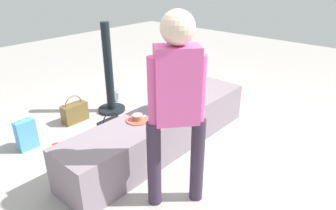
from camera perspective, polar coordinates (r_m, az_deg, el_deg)
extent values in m
plane|color=#A6A09C|center=(3.33, -0.80, -7.95)|extent=(12.00, 12.00, 0.00)
cube|color=gray|center=(3.22, -0.83, -4.67)|extent=(2.38, 0.51, 0.44)
cylinder|color=#1C1F4A|center=(3.02, -0.26, -1.29)|extent=(0.08, 0.25, 0.08)
cylinder|color=#1C1F4A|center=(3.10, 1.09, -0.58)|extent=(0.08, 0.25, 0.08)
cube|color=#3790D8|center=(3.06, -1.18, 2.05)|extent=(0.21, 0.14, 0.28)
sphere|color=beige|center=(2.98, -1.22, 6.01)|extent=(0.16, 0.16, 0.16)
cylinder|color=beige|center=(2.99, -2.62, 1.31)|extent=(0.05, 0.05, 0.21)
cylinder|color=beige|center=(3.15, 0.19, 2.59)|extent=(0.05, 0.05, 0.21)
cylinder|color=#35283C|center=(2.48, 5.52, -10.41)|extent=(0.11, 0.11, 0.74)
cylinder|color=#35283C|center=(2.43, -2.62, -11.15)|extent=(0.11, 0.11, 0.74)
cube|color=#DC559C|center=(2.14, 1.69, 3.68)|extent=(0.36, 0.35, 0.57)
sphere|color=beige|center=(2.03, 1.84, 14.38)|extent=(0.24, 0.24, 0.24)
cylinder|color=#DC559C|center=(2.19, 5.96, 2.62)|extent=(0.09, 0.09, 0.54)
cylinder|color=#DC559C|center=(2.14, -2.71, 2.13)|extent=(0.09, 0.09, 0.54)
cylinder|color=#E0594C|center=(2.94, -5.73, -2.85)|extent=(0.22, 0.22, 0.01)
cylinder|color=olive|center=(2.93, -5.76, -2.35)|extent=(0.10, 0.10, 0.05)
cylinder|color=pink|center=(2.92, -5.78, -1.89)|extent=(0.10, 0.10, 0.01)
cube|color=silver|center=(2.97, -4.76, -2.35)|extent=(0.11, 0.04, 0.00)
cube|color=#4C99E0|center=(3.57, -25.14, -5.08)|extent=(0.20, 0.11, 0.33)
torus|color=white|center=(3.48, -26.27, -2.93)|extent=(0.08, 0.01, 0.08)
torus|color=white|center=(3.51, -24.98, -2.46)|extent=(0.08, 0.01, 0.08)
cylinder|color=black|center=(4.21, -10.53, -0.78)|extent=(0.36, 0.36, 0.04)
cylinder|color=black|center=(3.99, -11.18, 6.94)|extent=(0.11, 0.11, 1.15)
cylinder|color=silver|center=(4.47, -9.44, 1.59)|extent=(0.07, 0.07, 0.14)
cone|color=silver|center=(4.44, -9.51, 2.58)|extent=(0.07, 0.07, 0.03)
cylinder|color=white|center=(4.43, -9.53, 2.82)|extent=(0.03, 0.03, 0.01)
cylinder|color=red|center=(3.40, -20.22, -7.78)|extent=(0.08, 0.08, 0.11)
cube|color=white|center=(4.16, 1.72, 0.06)|extent=(0.33, 0.34, 0.13)
cube|color=black|center=(3.50, -10.67, -4.54)|extent=(0.27, 0.14, 0.23)
torus|color=black|center=(3.45, -10.81, -2.89)|extent=(0.20, 0.01, 0.20)
cube|color=brown|center=(3.99, -17.15, -1.40)|extent=(0.32, 0.14, 0.23)
torus|color=brown|center=(3.94, -17.36, 0.13)|extent=(0.23, 0.01, 0.23)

